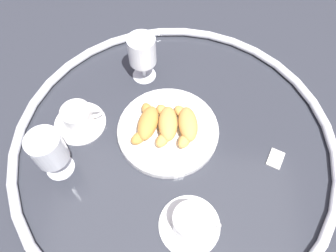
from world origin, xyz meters
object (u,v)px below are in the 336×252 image
at_px(pastry_plate, 168,130).
at_px(coffee_cup_far, 191,222).
at_px(juice_glass_left, 49,151).
at_px(coffee_cup_near, 79,118).
at_px(juice_glass_right, 142,52).
at_px(croissant_extra, 147,123).
at_px(croissant_large, 187,124).
at_px(sugar_packet, 276,158).
at_px(croissant_small, 167,124).

relative_size(pastry_plate, coffee_cup_far, 1.93).
bearing_deg(juice_glass_left, coffee_cup_near, -8.13).
relative_size(pastry_plate, juice_glass_right, 1.87).
bearing_deg(croissant_extra, juice_glass_left, 121.65).
height_order(croissant_large, coffee_cup_far, croissant_large).
xyz_separation_m(pastry_plate, juice_glass_right, (0.19, 0.09, 0.08)).
xyz_separation_m(croissant_extra, sugar_packet, (-0.05, -0.33, -0.04)).
height_order(pastry_plate, juice_glass_left, juice_glass_left).
relative_size(pastry_plate, croissant_small, 1.92).
bearing_deg(sugar_packet, croissant_large, 98.34).
relative_size(coffee_cup_near, sugar_packet, 2.72).
distance_m(croissant_small, coffee_cup_near, 0.23).
xyz_separation_m(croissant_extra, coffee_cup_far, (-0.23, -0.12, -0.01)).
xyz_separation_m(croissant_large, juice_glass_right, (0.18, 0.13, 0.05)).
xyz_separation_m(croissant_large, croissant_extra, (-0.00, 0.10, 0.00)).
bearing_deg(coffee_cup_near, pastry_plate, -91.30).
height_order(coffee_cup_near, juice_glass_left, juice_glass_left).
bearing_deg(croissant_extra, croissant_large, -87.27).
height_order(pastry_plate, coffee_cup_near, coffee_cup_near).
relative_size(coffee_cup_near, juice_glass_left, 0.97).
distance_m(croissant_small, sugar_packet, 0.28).
relative_size(coffee_cup_far, juice_glass_left, 0.97).
bearing_deg(croissant_large, coffee_cup_near, 89.39).
height_order(croissant_small, juice_glass_left, juice_glass_left).
bearing_deg(croissant_small, coffee_cup_near, 88.61).
distance_m(croissant_large, juice_glass_left, 0.33).
xyz_separation_m(croissant_extra, juice_glass_right, (0.19, 0.03, 0.05)).
bearing_deg(croissant_small, coffee_cup_far, -162.67).
xyz_separation_m(croissant_small, coffee_cup_near, (0.01, 0.23, -0.01)).
xyz_separation_m(pastry_plate, coffee_cup_near, (0.01, 0.23, 0.01)).
bearing_deg(sugar_packet, pastry_plate, 101.12).
bearing_deg(coffee_cup_near, croissant_small, -91.39).
xyz_separation_m(croissant_extra, juice_glass_left, (-0.12, 0.20, 0.05)).
bearing_deg(sugar_packet, croissant_extra, 103.32).
bearing_deg(croissant_extra, coffee_cup_near, 87.54).
relative_size(croissant_extra, juice_glass_right, 0.97).
height_order(juice_glass_left, juice_glass_right, same).
xyz_separation_m(pastry_plate, sugar_packet, (-0.05, -0.27, -0.01)).
bearing_deg(juice_glass_right, pastry_plate, -155.07).
distance_m(pastry_plate, coffee_cup_near, 0.23).
bearing_deg(croissant_small, sugar_packet, -100.95).
distance_m(juice_glass_right, sugar_packet, 0.44).
relative_size(pastry_plate, coffee_cup_near, 1.93).
bearing_deg(coffee_cup_far, sugar_packet, -48.15).
distance_m(croissant_large, coffee_cup_near, 0.28).
xyz_separation_m(croissant_extra, coffee_cup_near, (0.01, 0.18, -0.01)).
distance_m(croissant_large, croissant_extra, 0.10).
distance_m(pastry_plate, juice_glass_right, 0.22).
xyz_separation_m(coffee_cup_far, juice_glass_left, (0.11, 0.32, 0.07)).
height_order(coffee_cup_far, juice_glass_right, juice_glass_right).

